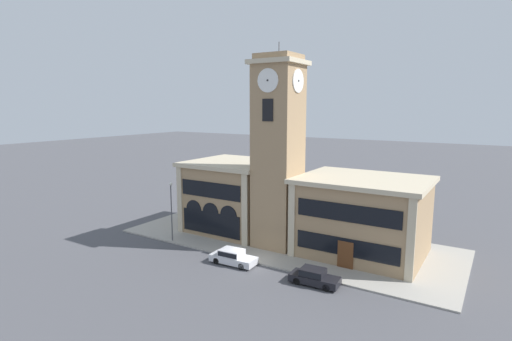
% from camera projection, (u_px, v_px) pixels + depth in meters
% --- Properties ---
extents(ground_plane, '(300.00, 300.00, 0.00)m').
position_uv_depth(ground_plane, '(250.00, 263.00, 38.78)').
color(ground_plane, '#4C4C51').
extents(sidewalk_kerb, '(36.81, 14.89, 0.15)m').
position_uv_depth(sidewalk_kerb, '(285.00, 240.00, 45.00)').
color(sidewalk_kerb, '#A39E93').
rests_on(sidewalk_kerb, ground_plane).
extents(clock_tower, '(4.99, 4.99, 21.43)m').
position_uv_depth(clock_tower, '(278.00, 153.00, 41.81)').
color(clock_tower, '#9E7F5B').
rests_on(clock_tower, ground_plane).
extents(town_hall_left_wing, '(10.64, 10.19, 8.47)m').
position_uv_depth(town_hall_left_wing, '(235.00, 195.00, 48.78)').
color(town_hall_left_wing, '#9E7F5B').
rests_on(town_hall_left_wing, ground_plane).
extents(town_hall_right_wing, '(12.66, 10.19, 7.96)m').
position_uv_depth(town_hall_right_wing, '(362.00, 216.00, 40.52)').
color(town_hall_right_wing, '#9E7F5B').
rests_on(town_hall_right_wing, ground_plane).
extents(parked_car_near, '(4.63, 2.07, 1.42)m').
position_uv_depth(parked_car_near, '(233.00, 256.00, 38.37)').
color(parked_car_near, silver).
rests_on(parked_car_near, ground_plane).
extents(parked_car_mid, '(4.32, 1.95, 1.39)m').
position_uv_depth(parked_car_mid, '(314.00, 276.00, 33.93)').
color(parked_car_mid, black).
rests_on(parked_car_mid, ground_plane).
extents(street_lamp, '(0.36, 0.36, 6.61)m').
position_uv_depth(street_lamp, '(171.00, 203.00, 44.15)').
color(street_lamp, '#4C4C51').
rests_on(street_lamp, sidewalk_kerb).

